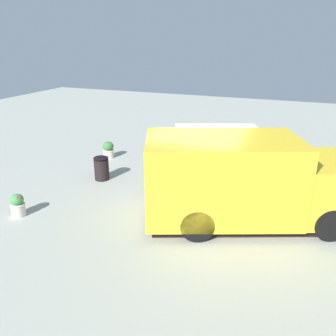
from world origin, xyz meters
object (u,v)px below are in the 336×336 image
Objects in this scene: planter_flowering_near at (108,150)px; trash_bin at (102,168)px; planter_flowering_far at (18,205)px; food_truck at (247,183)px.

planter_flowering_near is 0.81× the size of trash_bin.
trash_bin is (-2.12, -0.99, 0.08)m from planter_flowering_near.
planter_flowering_far is at bearing -177.27° from planter_flowering_near.
planter_flowering_near is 1.05× the size of planter_flowering_far.
food_truck reaches higher than planter_flowering_near.
planter_flowering_far is 3.24m from trash_bin.
food_truck is at bearing -102.20° from trash_bin.
trash_bin reaches higher than planter_flowering_near.
trash_bin is at bearing 77.80° from food_truck.
food_truck is at bearing -70.79° from planter_flowering_far.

